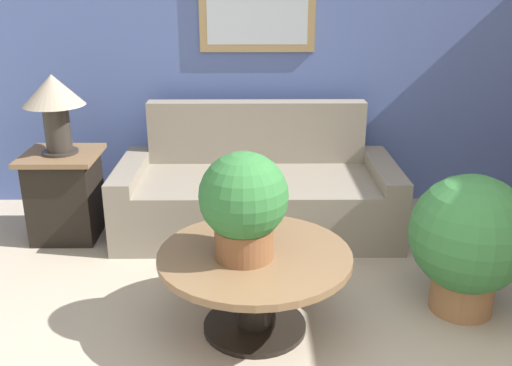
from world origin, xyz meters
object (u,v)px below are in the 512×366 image
(potted_plant_on_table, at_px, (244,203))
(potted_plant_floor, at_px, (469,239))
(side_table, at_px, (66,194))
(couch_main, at_px, (257,193))
(table_lamp, at_px, (54,100))
(coffee_table, at_px, (255,274))

(potted_plant_on_table, relative_size, potted_plant_floor, 0.69)
(side_table, height_order, potted_plant_floor, potted_plant_floor)
(potted_plant_floor, bearing_deg, side_table, 158.12)
(side_table, bearing_deg, potted_plant_on_table, -43.63)
(couch_main, distance_m, potted_plant_floor, 1.67)
(table_lamp, bearing_deg, potted_plant_on_table, -43.63)
(couch_main, relative_size, coffee_table, 2.00)
(coffee_table, bearing_deg, couch_main, 88.82)
(coffee_table, distance_m, potted_plant_on_table, 0.44)
(couch_main, relative_size, potted_plant_on_table, 3.66)
(potted_plant_on_table, bearing_deg, table_lamp, 136.37)
(side_table, bearing_deg, couch_main, 5.26)
(potted_plant_on_table, bearing_deg, couch_main, 86.58)
(couch_main, height_order, potted_plant_on_table, potted_plant_on_table)
(coffee_table, bearing_deg, table_lamp, 138.58)
(coffee_table, relative_size, table_lamp, 1.83)
(couch_main, xyz_separation_m, coffee_table, (-0.03, -1.36, 0.05))
(table_lamp, distance_m, potted_plant_floor, 2.86)
(coffee_table, relative_size, potted_plant_floor, 1.26)
(side_table, xyz_separation_m, table_lamp, (0.00, 0.00, 0.71))
(coffee_table, distance_m, table_lamp, 1.98)
(table_lamp, relative_size, potted_plant_floor, 0.69)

